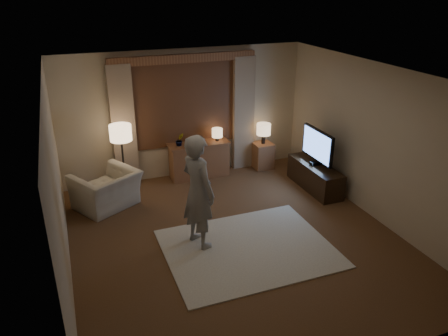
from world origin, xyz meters
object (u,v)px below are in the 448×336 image
armchair (106,190)px  tv_stand (315,176)px  side_table (263,155)px  person (198,192)px  sideboard (199,161)px

armchair → tv_stand: size_ratio=0.74×
side_table → person: person is taller
sideboard → armchair: bearing=-160.8°
tv_stand → person: (-2.73, -1.09, 0.66)m
armchair → side_table: armchair is taller
armchair → tv_stand: bearing=140.5°
side_table → tv_stand: (0.51, -1.30, -0.03)m
armchair → side_table: 3.46m
sideboard → armchair: (-1.97, -0.69, -0.02)m
side_table → tv_stand: side_table is taller
sideboard → side_table: 1.43m
sideboard → person: (-0.79, -2.44, 0.56)m
armchair → person: (1.18, -1.75, 0.58)m
side_table → person: (-2.22, -2.39, 0.63)m
armchair → tv_stand: (3.91, -0.66, -0.08)m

